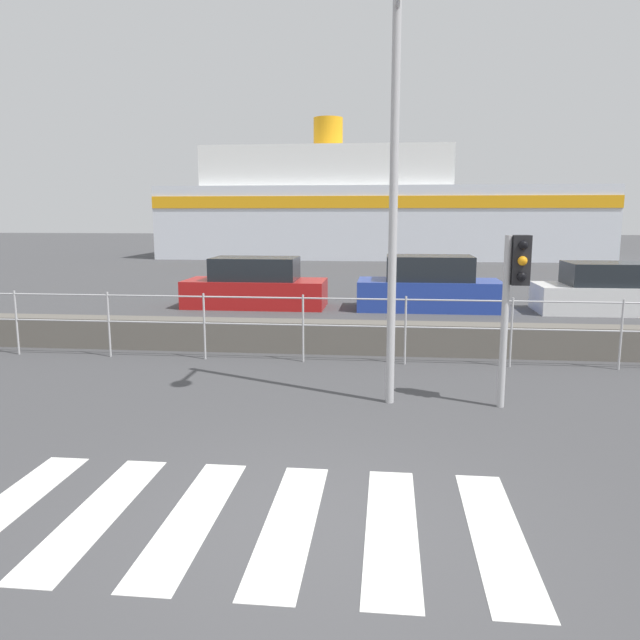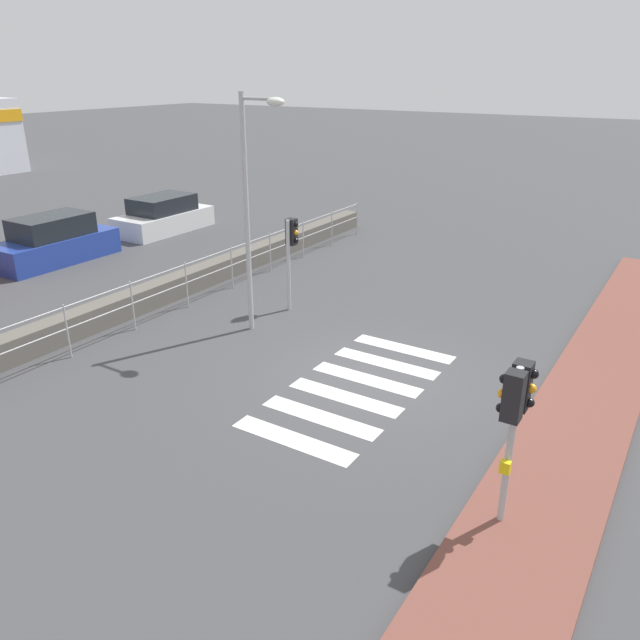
{
  "view_description": "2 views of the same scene",
  "coord_description": "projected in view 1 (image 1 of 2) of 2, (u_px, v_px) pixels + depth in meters",
  "views": [
    {
      "loc": [
        0.6,
        -5.12,
        2.72
      ],
      "look_at": [
        -0.17,
        2.0,
        1.5
      ],
      "focal_mm": 35.0,
      "sensor_mm": 36.0,
      "label": 1
    },
    {
      "loc": [
        -10.53,
        -5.35,
        6.02
      ],
      "look_at": [
        -0.46,
        1.0,
        1.2
      ],
      "focal_mm": 35.0,
      "sensor_mm": 36.0,
      "label": 2
    }
  ],
  "objects": [
    {
      "name": "ground_plane",
      "position": [
        315.0,
        524.0,
        5.54
      ],
      "size": [
        160.0,
        160.0,
        0.0
      ],
      "primitive_type": "plane",
      "color": "#424244"
    },
    {
      "name": "traffic_light_far",
      "position": [
        515.0,
        282.0,
        8.58
      ],
      "size": [
        0.34,
        0.32,
        2.44
      ],
      "color": "#B2B2B5",
      "rests_on": "ground_plane"
    },
    {
      "name": "crosswalk",
      "position": [
        241.0,
        520.0,
        5.61
      ],
      "size": [
        4.95,
        2.4,
        0.01
      ],
      "color": "silver",
      "rests_on": "ground_plane"
    },
    {
      "name": "seawall",
      "position": [
        356.0,
        337.0,
        12.33
      ],
      "size": [
        22.94,
        0.55,
        0.62
      ],
      "color": "#605B54",
      "rests_on": "ground_plane"
    },
    {
      "name": "parked_car_red",
      "position": [
        256.0,
        286.0,
        18.37
      ],
      "size": [
        4.12,
        1.73,
        1.46
      ],
      "color": "#B21919",
      "rests_on": "ground_plane"
    },
    {
      "name": "harbor_fence",
      "position": [
        354.0,
        319.0,
        11.39
      ],
      "size": [
        20.68,
        0.04,
        1.26
      ],
      "color": "#B2B2B5",
      "rests_on": "ground_plane"
    },
    {
      "name": "parked_car_blue",
      "position": [
        429.0,
        287.0,
        17.83
      ],
      "size": [
        4.03,
        1.72,
        1.55
      ],
      "color": "#233D9E",
      "rests_on": "ground_plane"
    },
    {
      "name": "streetlamp",
      "position": [
        394.0,
        155.0,
        8.3
      ],
      "size": [
        0.32,
        1.18,
        5.56
      ],
      "color": "#B2B2B5",
      "rests_on": "ground_plane"
    },
    {
      "name": "ferry_boat",
      "position": [
        369.0,
        211.0,
        38.86
      ],
      "size": [
        26.77,
        6.59,
        8.53
      ],
      "color": "silver",
      "rests_on": "ground_plane"
    },
    {
      "name": "parked_car_white",
      "position": [
        609.0,
        291.0,
        17.31
      ],
      "size": [
        3.94,
        1.8,
        1.4
      ],
      "color": "silver",
      "rests_on": "ground_plane"
    }
  ]
}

